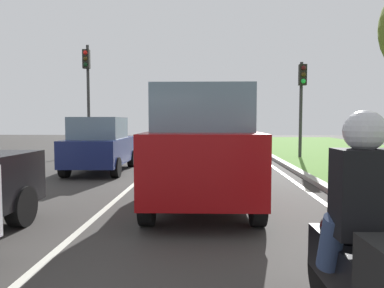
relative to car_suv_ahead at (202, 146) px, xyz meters
The scene contains 10 objects.
ground_plane 4.82m from the car_suv_ahead, 103.90° to the left, with size 60.00×60.00×0.00m, color #383533.
lane_line_center 5.03m from the car_suv_ahead, 111.88° to the left, with size 0.12×32.00×0.01m, color silver.
lane_line_right_edge 5.30m from the car_suv_ahead, 61.39° to the left, with size 0.12×32.00×0.01m, color silver.
curb_right 5.54m from the car_suv_ahead, 56.76° to the left, with size 0.24×48.00×0.12m, color #9E9B93.
car_suv_ahead is the anchor object (origin of this frame).
car_hatchback_far 5.55m from the car_suv_ahead, 127.51° to the left, with size 1.83×3.75×1.78m.
motorcycle 4.89m from the car_suv_ahead, 76.03° to the right, with size 0.41×1.90×1.01m.
rider_person 4.80m from the car_suv_ahead, 75.91° to the right, with size 0.51×0.41×1.16m.
traffic_light_near_right 9.98m from the car_suv_ahead, 64.63° to the left, with size 0.32×0.50×4.23m.
traffic_light_overhead_left 11.91m from the car_suv_ahead, 119.42° to the left, with size 0.32×0.50×5.33m.
Camera 1 is at (1.24, 2.34, 1.67)m, focal length 33.62 mm.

